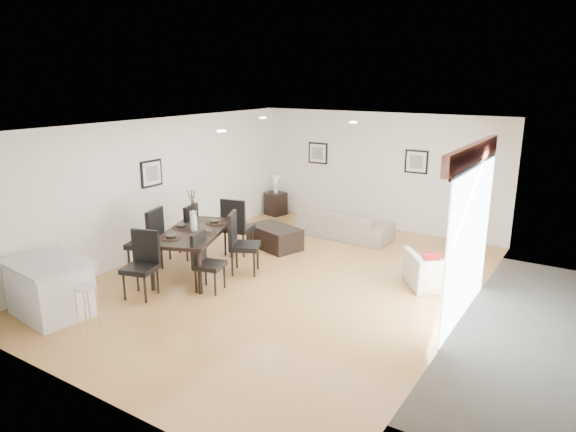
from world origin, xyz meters
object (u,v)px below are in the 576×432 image
Objects in this scene: sofa at (344,224)px; dining_table at (194,235)px; armchair at (438,270)px; dining_chair_wnear at (149,238)px; coffee_table at (275,237)px; bar_stool at (85,292)px; dining_chair_head at (143,260)px; side_table at (276,204)px; dining_chair_efar at (239,240)px; dining_chair_foot at (236,224)px; dining_chair_wfar at (186,228)px; kitchen_island at (50,288)px; dining_chair_enear at (205,258)px.

dining_table is (-1.32, -3.41, 0.42)m from sofa.
armchair is 5.08m from dining_chair_wnear.
bar_stool is at bearing -74.57° from coffee_table.
bar_stool is (-1.11, -5.86, 0.25)m from sofa.
sofa is at bearing 57.77° from dining_chair_head.
armchair is at bearing 19.84° from dining_chair_head.
sofa reaches higher than side_table.
dining_chair_wnear is at bearing -96.03° from coffee_table.
armchair is 0.86× the size of dining_chair_efar.
dining_chair_head is (-3.96, -2.86, 0.29)m from armchair.
armchair is 3.96m from dining_chair_foot.
dining_chair_wfar is 2.96m from kitchen_island.
dining_chair_wfar reaches higher than kitchen_island.
dining_chair_wnear is 1.07× the size of dining_chair_efar.
bar_stool is (-0.49, -1.95, -0.00)m from dining_chair_enear.
dining_chair_efar is 0.97× the size of dining_chair_foot.
dining_table is at bearing 70.23° from sofa.
dining_chair_efar is 1.93× the size of side_table.
bar_stool is at bearing -107.24° from dining_table.
dining_chair_wnear is at bearing 64.07° from sofa.
dining_chair_wnear is 0.96m from dining_chair_wfar.
dining_chair_head is 5.51m from side_table.
dining_chair_efar reaches higher than dining_chair_head.
bar_stool is at bearing 5.23° from dining_chair_wnear.
dining_chair_enear is (1.37, -1.01, -0.05)m from dining_chair_wfar.
dining_chair_head reaches higher than bar_stool.
dining_table is 0.81m from dining_chair_wnear.
dining_chair_head is 0.83× the size of kitchen_island.
armchair is 3.91m from dining_chair_enear.
dining_table is 2.55m from kitchen_island.
kitchen_island is at bearing 68.53° from dining_chair_foot.
side_table is 0.45× the size of kitchen_island.
coffee_table is at bearing 66.11° from dining_chair_head.
side_table is at bearing -2.00° from dining_chair_efar.
dining_chair_wfar is 1.85× the size of side_table.
dining_table is 0.87m from dining_chair_enear.
dining_chair_foot is (0.05, 2.38, 0.04)m from dining_chair_head.
sofa is at bearing -18.56° from side_table.
dining_chair_efar is 1.60m from coffee_table.
dining_chair_wfar is at bearing -108.64° from coffee_table.
dining_chair_wnear reaches higher than bar_stool.
dining_chair_efar reaches higher than side_table.
dining_chair_efar is 4.17m from side_table.
dining_chair_wfar is at bearing -25.22° from armchair.
sofa is 3.57× the size of side_table.
dining_chair_enear is at bearing -58.15° from dining_table.
armchair is 0.90× the size of dining_chair_wfar.
bar_stool is (1.26, -6.65, 0.26)m from side_table.
armchair is at bearing 0.96° from dining_table.
sofa is at bearing 79.24° from bar_stool.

